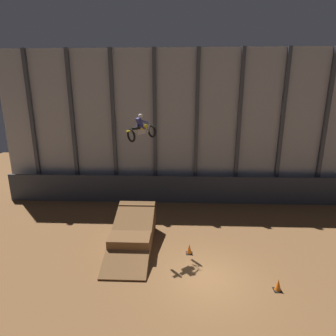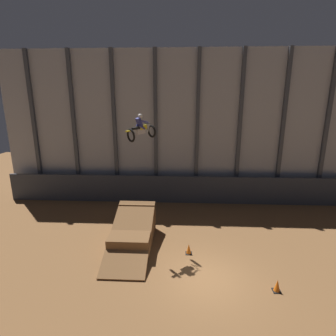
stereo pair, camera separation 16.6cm
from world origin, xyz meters
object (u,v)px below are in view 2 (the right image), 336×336
at_px(rider_bike_solo, 141,129).
at_px(traffic_cone_near_ramp, 189,249).
at_px(traffic_cone_arena_edge, 277,286).
at_px(dirt_ramp, 133,231).

distance_m(rider_bike_solo, traffic_cone_near_ramp, 7.16).
bearing_deg(traffic_cone_arena_edge, dirt_ramp, 151.40).
relative_size(dirt_ramp, traffic_cone_arena_edge, 9.30).
bearing_deg(rider_bike_solo, dirt_ramp, -105.90).
xyz_separation_m(dirt_ramp, traffic_cone_near_ramp, (3.29, -1.12, -0.39)).
distance_m(traffic_cone_near_ramp, traffic_cone_arena_edge, 4.76).
bearing_deg(dirt_ramp, rider_bike_solo, 27.23).
bearing_deg(traffic_cone_near_ramp, traffic_cone_arena_edge, -35.75).
xyz_separation_m(traffic_cone_near_ramp, traffic_cone_arena_edge, (3.86, -2.78, 0.00)).
bearing_deg(traffic_cone_near_ramp, dirt_ramp, 161.21).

